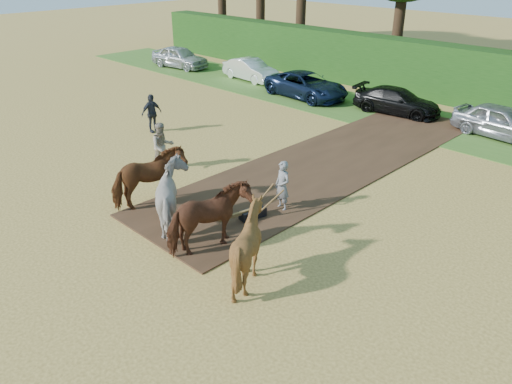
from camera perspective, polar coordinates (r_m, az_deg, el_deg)
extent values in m
plane|color=gold|center=(16.42, -10.52, -1.81)|extent=(120.00, 120.00, 0.00)
cube|color=#472D1C|center=(19.92, 8.64, 3.50)|extent=(4.50, 17.00, 0.05)
cube|color=#38601E|center=(26.29, 15.24, 8.41)|extent=(50.00, 5.00, 0.03)
cube|color=#14380F|center=(29.83, 20.10, 12.74)|extent=(46.00, 1.60, 3.00)
imported|color=tan|center=(19.00, -10.64, 5.13)|extent=(0.91, 1.05, 1.84)
imported|color=#22252D|center=(23.32, -11.84, 8.80)|extent=(0.46, 1.04, 1.75)
imported|color=brown|center=(16.17, -12.13, 1.47)|extent=(1.50, 2.50, 1.98)
imported|color=#B6AEA3|center=(14.80, -9.05, -0.62)|extent=(2.25, 2.03, 1.98)
imported|color=#5D2E1D|center=(13.51, -5.35, -3.13)|extent=(1.50, 2.50, 1.98)
imported|color=brown|center=(12.31, -0.89, -6.12)|extent=(1.91, 2.07, 1.98)
cube|color=black|center=(15.43, -0.38, -2.55)|extent=(0.49, 0.89, 0.33)
cube|color=brown|center=(15.08, -2.16, -2.57)|extent=(0.35, 1.31, 0.09)
cylinder|color=brown|center=(15.68, 0.77, -0.61)|extent=(0.11, 0.96, 0.69)
cylinder|color=brown|center=(15.38, 1.65, -1.18)|extent=(0.37, 0.92, 0.69)
imported|color=#9D9D94|center=(15.72, 3.03, 0.67)|extent=(0.67, 0.50, 1.65)
imported|color=#ABAEB1|center=(36.77, -8.71, 15.00)|extent=(4.57, 2.35, 1.49)
imported|color=silver|center=(32.67, -0.62, 13.80)|extent=(4.20, 1.74, 1.35)
imported|color=#111E38|center=(28.71, 5.77, 12.04)|extent=(5.22, 2.72, 1.40)
imported|color=black|center=(26.64, 15.81, 9.97)|extent=(4.62, 2.37, 1.28)
imported|color=#919299|center=(24.63, 26.31, 7.19)|extent=(4.42, 2.17, 1.45)
cylinder|color=#382616|center=(44.67, -3.88, 19.94)|extent=(0.70, 0.70, 5.85)
cylinder|color=#382616|center=(42.17, 0.51, 19.33)|extent=(0.70, 0.70, 5.40)
cylinder|color=#382616|center=(38.04, 5.14, 19.38)|extent=(0.70, 0.70, 6.53)
cylinder|color=#382616|center=(35.40, 15.85, 16.97)|extent=(0.70, 0.70, 5.17)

